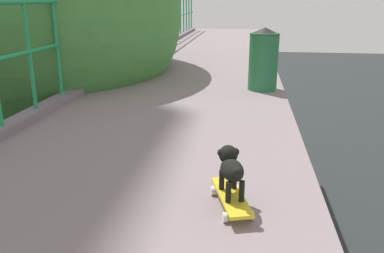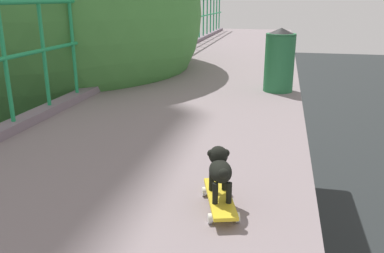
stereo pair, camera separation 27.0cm
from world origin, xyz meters
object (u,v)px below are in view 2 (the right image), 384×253
at_px(car_grey_seventh, 103,150).
at_px(small_dog, 220,168).
at_px(car_yellow_cab_fifth, 28,215).
at_px(litter_bin, 280,59).
at_px(city_bus, 118,78).
at_px(toy_skateboard, 220,199).

relative_size(car_grey_seventh, small_dog, 11.51).
distance_m(car_yellow_cab_fifth, car_grey_seventh, 6.21).
distance_m(car_grey_seventh, small_dog, 17.12).
bearing_deg(small_dog, car_yellow_cab_fifth, 133.75).
bearing_deg(small_dog, litter_bin, 85.14).
height_order(car_grey_seventh, litter_bin, litter_bin).
bearing_deg(small_dog, car_grey_seventh, 118.75).
xyz_separation_m(car_grey_seventh, city_bus, (-3.73, 10.93, 1.23)).
height_order(city_bus, toy_skateboard, toy_skateboard).
xyz_separation_m(toy_skateboard, litter_bin, (0.30, 3.64, 0.40)).
height_order(car_yellow_cab_fifth, litter_bin, litter_bin).
distance_m(toy_skateboard, litter_bin, 3.68).
relative_size(city_bus, litter_bin, 12.43).
bearing_deg(toy_skateboard, car_yellow_cab_fifth, 133.69).
relative_size(toy_skateboard, small_dog, 1.67).
xyz_separation_m(city_bus, small_dog, (11.46, -25.02, 4.64)).
height_order(car_yellow_cab_fifth, toy_skateboard, toy_skateboard).
relative_size(car_grey_seventh, litter_bin, 4.32).
height_order(city_bus, small_dog, small_dog).
relative_size(car_yellow_cab_fifth, car_grey_seventh, 1.02).
height_order(car_yellow_cab_fifth, car_grey_seventh, car_yellow_cab_fifth).
relative_size(car_yellow_cab_fifth, toy_skateboard, 7.02).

